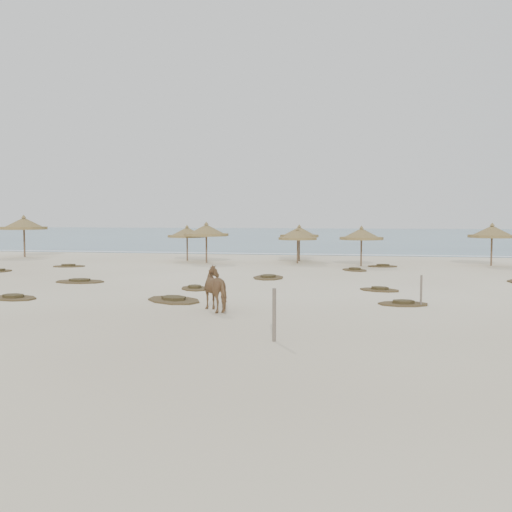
% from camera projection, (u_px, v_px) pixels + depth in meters
% --- Properties ---
extents(ground, '(160.00, 160.00, 0.00)m').
position_uv_depth(ground, '(186.00, 300.00, 21.22)').
color(ground, '#F0E7C5').
rests_on(ground, ground).
extents(ocean, '(200.00, 100.00, 0.01)m').
position_uv_depth(ocean, '(324.00, 235.00, 94.73)').
color(ocean, '#244F6C').
rests_on(ocean, ground).
extents(foam_line, '(70.00, 0.60, 0.01)m').
position_uv_depth(foam_line, '(283.00, 254.00, 46.70)').
color(foam_line, white).
rests_on(foam_line, ground).
extents(palapa_0, '(3.47, 3.47, 3.22)m').
position_uv_depth(palapa_0, '(24.00, 224.00, 43.25)').
color(palapa_0, brown).
rests_on(palapa_0, ground).
extents(palapa_1, '(3.37, 3.37, 2.51)m').
position_uv_depth(palapa_1, '(187.00, 233.00, 39.53)').
color(palapa_1, brown).
rests_on(palapa_1, ground).
extents(palapa_2, '(3.85, 3.85, 2.75)m').
position_uv_depth(palapa_2, '(206.00, 231.00, 37.63)').
color(palapa_2, brown).
rests_on(palapa_2, ground).
extents(palapa_3, '(3.02, 3.02, 2.54)m').
position_uv_depth(palapa_3, '(299.00, 233.00, 39.43)').
color(palapa_3, brown).
rests_on(palapa_3, ground).
extents(palapa_4, '(3.28, 3.28, 2.40)m').
position_uv_depth(palapa_4, '(298.00, 235.00, 37.40)').
color(palapa_4, brown).
rests_on(palapa_4, ground).
extents(palapa_5, '(3.25, 3.25, 2.53)m').
position_uv_depth(palapa_5, '(361.00, 235.00, 35.34)').
color(palapa_5, brown).
rests_on(palapa_5, ground).
extents(palapa_6, '(3.30, 3.30, 2.71)m').
position_uv_depth(palapa_6, '(492.00, 232.00, 35.51)').
color(palapa_6, brown).
rests_on(palapa_6, ground).
extents(horse, '(1.70, 1.82, 1.45)m').
position_uv_depth(horse, '(219.00, 289.00, 18.68)').
color(horse, olive).
rests_on(horse, ground).
extents(fence_post_near, '(0.12, 0.12, 1.32)m').
position_uv_depth(fence_post_near, '(274.00, 315.00, 14.09)').
color(fence_post_near, '#6B5D50').
rests_on(fence_post_near, ground).
extents(fence_post_far, '(0.09, 0.09, 1.08)m').
position_uv_depth(fence_post_far, '(421.00, 291.00, 19.63)').
color(fence_post_far, '#6B5D50').
rests_on(fence_post_far, ground).
extents(scrub_1, '(2.36, 1.55, 0.16)m').
position_uv_depth(scrub_1, '(80.00, 281.00, 26.79)').
color(scrub_1, '#4F3D23').
rests_on(scrub_1, ground).
extents(scrub_2, '(1.77, 2.05, 0.16)m').
position_uv_depth(scrub_2, '(195.00, 288.00, 24.27)').
color(scrub_2, '#4F3D23').
rests_on(scrub_2, ground).
extents(scrub_3, '(1.69, 2.44, 0.16)m').
position_uv_depth(scrub_3, '(268.00, 277.00, 28.55)').
color(scrub_3, '#4F3D23').
rests_on(scrub_3, ground).
extents(scrub_4, '(1.98, 1.66, 0.16)m').
position_uv_depth(scrub_4, '(380.00, 289.00, 23.74)').
color(scrub_4, '#4F3D23').
rests_on(scrub_4, ground).
extents(scrub_6, '(2.24, 1.75, 0.16)m').
position_uv_depth(scrub_6, '(69.00, 266.00, 35.02)').
color(scrub_6, '#4F3D23').
rests_on(scrub_6, ground).
extents(scrub_7, '(2.00, 2.27, 0.16)m').
position_uv_depth(scrub_7, '(355.00, 270.00, 32.55)').
color(scrub_7, '#4F3D23').
rests_on(scrub_7, ground).
extents(scrub_8, '(1.16, 1.69, 0.16)m').
position_uv_depth(scrub_8, '(0.00, 271.00, 31.87)').
color(scrub_8, '#4F3D23').
rests_on(scrub_8, ground).
extents(scrub_9, '(2.93, 2.79, 0.16)m').
position_uv_depth(scrub_9, '(174.00, 300.00, 20.88)').
color(scrub_9, '#4F3D23').
rests_on(scrub_9, ground).
extents(scrub_10, '(1.99, 1.44, 0.16)m').
position_uv_depth(scrub_10, '(383.00, 266.00, 34.99)').
color(scrub_10, '#4F3D23').
rests_on(scrub_10, ground).
extents(scrub_11, '(2.35, 1.92, 0.16)m').
position_uv_depth(scrub_11, '(13.00, 297.00, 21.44)').
color(scrub_11, '#4F3D23').
rests_on(scrub_11, ground).
extents(scrub_12, '(1.90, 1.37, 0.16)m').
position_uv_depth(scrub_12, '(403.00, 303.00, 19.95)').
color(scrub_12, '#4F3D23').
rests_on(scrub_12, ground).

